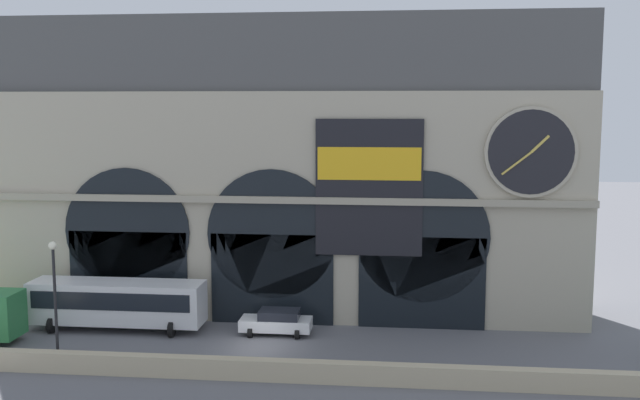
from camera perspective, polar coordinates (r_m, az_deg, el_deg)
The scene contains 6 objects.
ground_plane at distance 43.50m, azimuth -4.89°, elevation -11.51°, with size 200.00×200.00×0.00m, color slate.
quay_parapet_wall at distance 38.83m, azimuth -6.29°, elevation -13.02°, with size 90.00×0.70×1.10m, color #BCAD8C.
station_building at distance 49.19m, azimuth -3.20°, elevation 2.25°, with size 40.31×6.30×19.90m.
bus_midwest at distance 48.00m, azimuth -15.61°, elevation -7.72°, with size 11.00×3.25×3.10m.
car_center at distance 45.71m, azimuth -3.41°, elevation -9.50°, with size 4.40×2.22×1.55m.
street_lamp_quayside at distance 41.77m, azimuth -20.09°, elevation -6.43°, with size 0.44×0.44×6.90m.
Camera 1 is at (7.96, -40.40, 14.03)m, focal length 40.82 mm.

